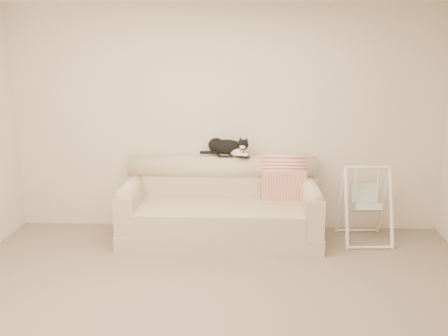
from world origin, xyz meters
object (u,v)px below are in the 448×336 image
Objects in this scene: tuxedo_cat at (227,147)px; baby_swing at (365,203)px; remote_a at (225,156)px; remote_b at (243,156)px; sofa at (221,208)px.

tuxedo_cat reaches higher than baby_swing.
remote_b is (0.20, -0.02, -0.00)m from remote_a.
remote_b is 0.31× the size of tuxedo_cat.
sofa is 12.48× the size of remote_b.
sofa is at bearing -100.25° from remote_a.
remote_b is 0.20× the size of baby_swing.
remote_a is at bearing 174.97° from remote_b.
remote_a is at bearing 171.77° from baby_swing.
remote_a is 0.11m from tuxedo_cat.
remote_a reaches higher than remote_b.
tuxedo_cat is (-0.18, 0.06, 0.10)m from remote_b.
remote_b is 0.21m from tuxedo_cat.
sofa is at bearing 179.72° from baby_swing.
tuxedo_cat reaches higher than sofa.
sofa is 12.21× the size of remote_a.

